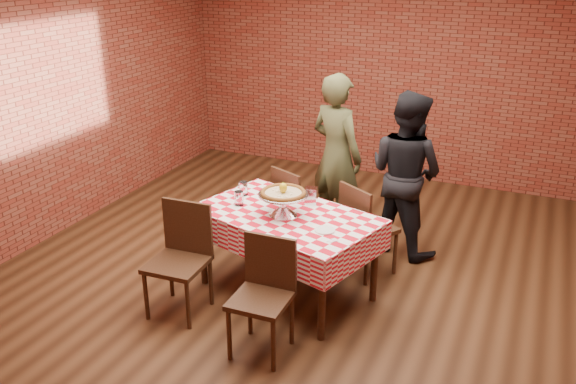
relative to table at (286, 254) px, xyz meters
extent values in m
plane|color=black|center=(0.01, 0.30, -0.38)|extent=(6.00, 6.00, 0.00)
plane|color=maroon|center=(0.01, 3.30, 1.08)|extent=(5.50, 0.00, 5.50)
cube|color=#382315|center=(0.00, 0.00, 0.00)|extent=(1.70, 1.29, 0.75)
cylinder|color=#C6B488|center=(-0.02, -0.03, 0.58)|extent=(0.39, 0.39, 0.03)
ellipsoid|color=yellow|center=(-0.02, -0.03, 0.63)|extent=(0.07, 0.07, 0.09)
cylinder|color=white|center=(-0.46, 0.01, 0.45)|extent=(0.10, 0.10, 0.13)
cylinder|color=white|center=(-0.53, 0.23, 0.45)|extent=(0.10, 0.10, 0.13)
cylinder|color=white|center=(0.42, -0.19, 0.39)|extent=(0.20, 0.20, 0.01)
cube|color=white|center=(0.52, -0.34, 0.39)|extent=(0.05, 0.04, 0.00)
cube|color=white|center=(0.55, -0.31, 0.39)|extent=(0.06, 0.06, 0.00)
cube|color=silver|center=(0.11, 0.29, 0.46)|extent=(0.12, 0.10, 0.15)
imported|color=#404325|center=(-0.03, 1.35, 0.48)|extent=(0.74, 0.62, 1.72)
imported|color=black|center=(0.73, 1.23, 0.44)|extent=(0.97, 0.88, 1.63)
camera|label=1|loc=(1.89, -4.29, 2.48)|focal=37.70mm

